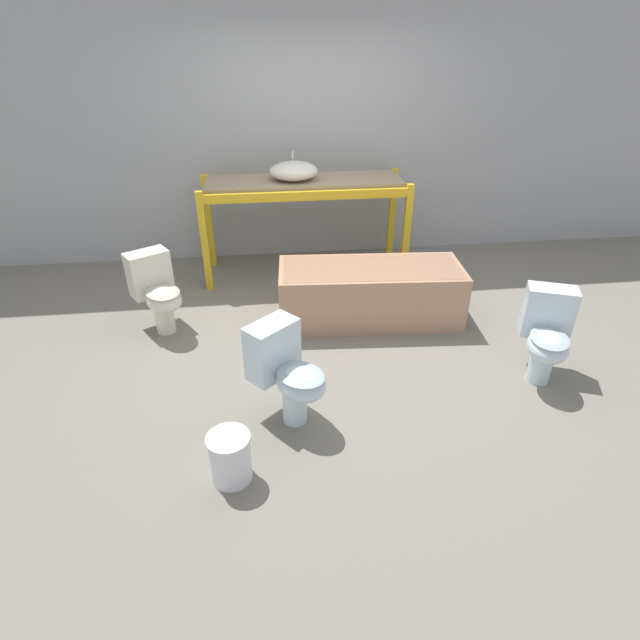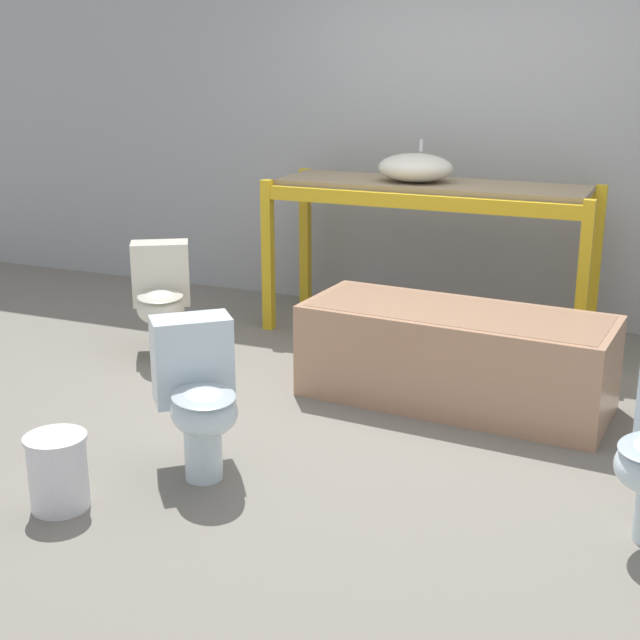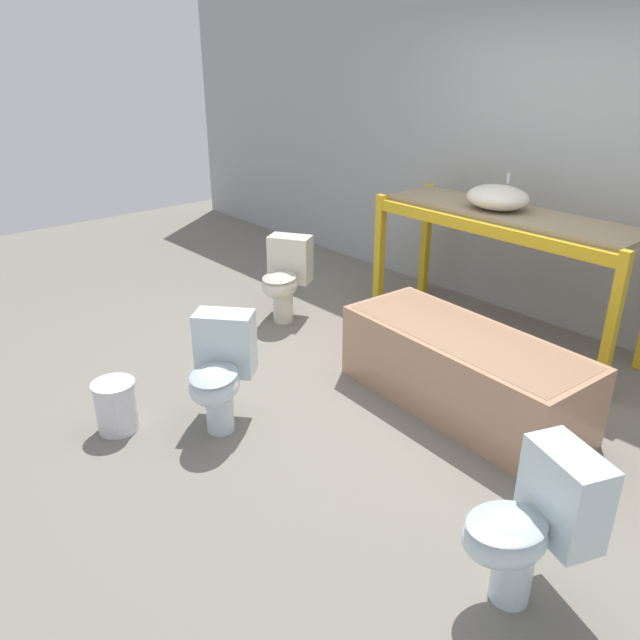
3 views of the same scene
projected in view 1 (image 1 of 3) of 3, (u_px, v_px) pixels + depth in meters
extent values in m
plane|color=slate|center=(333.00, 322.00, 4.72)|extent=(12.00, 12.00, 0.00)
cube|color=#9EA0A3|center=(311.00, 114.00, 5.44)|extent=(10.80, 0.08, 3.20)
cube|color=gold|center=(205.00, 242.00, 5.07)|extent=(0.07, 0.07, 1.05)
cube|color=gold|center=(406.00, 233.00, 5.29)|extent=(0.07, 0.07, 1.05)
cube|color=gold|center=(209.00, 221.00, 5.61)|extent=(0.07, 0.07, 1.05)
cube|color=gold|center=(392.00, 214.00, 5.83)|extent=(0.07, 0.07, 1.05)
cube|color=gold|center=(307.00, 196.00, 4.96)|extent=(2.11, 0.06, 0.09)
cube|color=gold|center=(301.00, 179.00, 5.50)|extent=(2.11, 0.06, 0.09)
cube|color=#998466|center=(304.00, 181.00, 5.20)|extent=(2.04, 0.56, 0.04)
ellipsoid|color=silver|center=(294.00, 171.00, 5.11)|extent=(0.50, 0.43, 0.19)
cylinder|color=silver|center=(293.00, 155.00, 5.14)|extent=(0.02, 0.02, 0.08)
cube|color=tan|center=(370.00, 293.00, 4.66)|extent=(1.72, 0.78, 0.53)
cube|color=#977056|center=(371.00, 278.00, 4.58)|extent=(1.63, 0.69, 0.22)
cylinder|color=silver|center=(165.00, 318.00, 4.52)|extent=(0.17, 0.17, 0.27)
ellipsoid|color=silver|center=(164.00, 299.00, 4.36)|extent=(0.45, 0.47, 0.20)
ellipsoid|color=#B3AF9F|center=(163.00, 292.00, 4.32)|extent=(0.42, 0.45, 0.03)
cube|color=silver|center=(149.00, 273.00, 4.47)|extent=(0.41, 0.36, 0.41)
cylinder|color=silver|center=(540.00, 366.00, 3.88)|extent=(0.17, 0.17, 0.27)
ellipsoid|color=silver|center=(548.00, 347.00, 3.71)|extent=(0.42, 0.46, 0.20)
ellipsoid|color=#9FAFB7|center=(550.00, 338.00, 3.68)|extent=(0.39, 0.43, 0.03)
cube|color=silver|center=(548.00, 312.00, 3.86)|extent=(0.41, 0.32, 0.41)
cylinder|color=silver|center=(295.00, 405.00, 3.48)|extent=(0.17, 0.17, 0.27)
ellipsoid|color=silver|center=(301.00, 383.00, 3.33)|extent=(0.47, 0.48, 0.20)
ellipsoid|color=#9FAFB7|center=(301.00, 375.00, 3.29)|extent=(0.45, 0.45, 0.03)
cube|color=silver|center=(272.00, 349.00, 3.41)|extent=(0.40, 0.39, 0.41)
cylinder|color=silver|center=(230.00, 458.00, 3.01)|extent=(0.25, 0.25, 0.33)
cylinder|color=silver|center=(228.00, 438.00, 2.93)|extent=(0.27, 0.27, 0.02)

